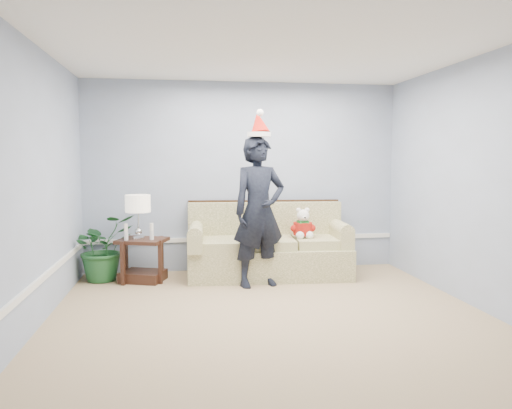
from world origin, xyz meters
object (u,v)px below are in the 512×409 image
object	(u,v)px
teddy_bear	(303,227)
man	(259,212)
table_lamp	(138,205)
houseplant	(103,247)
sofa	(268,249)
side_table	(143,265)

from	to	relation	value
teddy_bear	man	bearing A→B (deg)	-149.58
table_lamp	man	xyz separation A→B (m)	(1.52, -0.42, -0.06)
houseplant	man	size ratio (longest dim) A/B	0.46
table_lamp	teddy_bear	world-z (taller)	table_lamp
sofa	side_table	world-z (taller)	sofa
table_lamp	houseplant	bearing A→B (deg)	160.82
table_lamp	houseplant	size ratio (longest dim) A/B	0.66
sofa	man	distance (m)	0.82
teddy_bear	side_table	bearing A→B (deg)	177.76
houseplant	man	distance (m)	2.15
side_table	houseplant	bearing A→B (deg)	165.89
sofa	teddy_bear	world-z (taller)	sofa
table_lamp	man	distance (m)	1.58
man	teddy_bear	distance (m)	0.83
houseplant	teddy_bear	xyz separation A→B (m)	(2.67, -0.18, 0.25)
man	teddy_bear	size ratio (longest dim) A/B	4.52
side_table	houseplant	distance (m)	0.58
side_table	man	bearing A→B (deg)	-17.23
side_table	table_lamp	world-z (taller)	table_lamp
houseplant	man	world-z (taller)	man
side_table	teddy_bear	world-z (taller)	teddy_bear
man	side_table	bearing A→B (deg)	147.35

